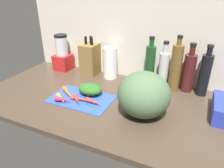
{
  "coord_description": "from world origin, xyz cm",
  "views": [
    {
      "loc": [
        41.26,
        -97.82,
        62.74
      ],
      "look_at": [
        -1.3,
        -3.31,
        12.23
      ],
      "focal_mm": 33.07,
      "sensor_mm": 36.0,
      "label": 1
    }
  ],
  "objects": [
    {
      "name": "paper_towel_roll",
      "position": [
        -17.52,
        29.5,
        11.43
      ],
      "size": [
        10.02,
        10.02,
        22.85
      ],
      "primitive_type": "cylinder",
      "color": "white",
      "rests_on": "ground_plane"
    },
    {
      "name": "carrot_5",
      "position": [
        -20.03,
        -11.73,
        2.21
      ],
      "size": [
        9.32,
        9.15,
        2.81
      ],
      "primitive_type": "cone",
      "rotation": [
        0.0,
        1.57,
        -0.77
      ],
      "color": "red",
      "rests_on": "cutting_board"
    },
    {
      "name": "knife_block",
      "position": [
        -34.52,
        31.03,
        11.69
      ],
      "size": [
        11.62,
        15.75,
        28.47
      ],
      "color": "brown",
      "rests_on": "ground_plane"
    },
    {
      "name": "bottle_0",
      "position": [
        11.23,
        30.51,
        14.22
      ],
      "size": [
        6.53,
        6.53,
        32.93
      ],
      "color": "#19421E",
      "rests_on": "ground_plane"
    },
    {
      "name": "bottle_3",
      "position": [
        36.1,
        31.09,
        12.93
      ],
      "size": [
        7.53,
        7.53,
        31.27
      ],
      "color": "#471919",
      "rests_on": "ground_plane"
    },
    {
      "name": "winter_squash",
      "position": [
        18.22,
        -7.11,
        11.89
      ],
      "size": [
        27.16,
        27.09,
        23.78
      ],
      "primitive_type": "ellipsoid",
      "color": "#4C6B47",
      "rests_on": "ground_plane"
    },
    {
      "name": "bottle_4",
      "position": [
        45.37,
        29.13,
        13.72
      ],
      "size": [
        6.56,
        6.56,
        31.81
      ],
      "color": "black",
      "rests_on": "ground_plane"
    },
    {
      "name": "carrot_1",
      "position": [
        -26.92,
        -15.29,
        2.41
      ],
      "size": [
        10.45,
        5.04,
        3.22
      ],
      "primitive_type": "cone",
      "rotation": [
        0.0,
        1.57,
        0.19
      ],
      "color": "#B2264C",
      "rests_on": "cutting_board"
    },
    {
      "name": "carrot_2",
      "position": [
        -9.33,
        -9.98,
        2.15
      ],
      "size": [
        11.19,
        4.53,
        2.71
      ],
      "primitive_type": "cone",
      "rotation": [
        0.0,
        1.57,
        -0.17
      ],
      "color": "red",
      "rests_on": "cutting_board"
    },
    {
      "name": "carrot_3",
      "position": [
        -16.67,
        -9.76,
        1.81
      ],
      "size": [
        17.0,
        2.46,
        2.02
      ],
      "primitive_type": "cone",
      "rotation": [
        0.0,
        1.57,
        0.03
      ],
      "color": "red",
      "rests_on": "cutting_board"
    },
    {
      "name": "bottle_1",
      "position": [
        20.42,
        30.43,
        12.79
      ],
      "size": [
        6.31,
        6.31,
        30.95
      ],
      "color": "silver",
      "rests_on": "ground_plane"
    },
    {
      "name": "wall_back",
      "position": [
        0.0,
        38.5,
        30.0
      ],
      "size": [
        170.0,
        3.0,
        60.0
      ],
      "primitive_type": "cube",
      "color": "beige",
      "rests_on": "ground_plane"
    },
    {
      "name": "carrot_6",
      "position": [
        -28.83,
        -14.64,
        2.14
      ],
      "size": [
        10.3,
        8.17,
        2.67
      ],
      "primitive_type": "cone",
      "rotation": [
        0.0,
        1.57,
        -0.59
      ],
      "color": "orange",
      "rests_on": "cutting_board"
    },
    {
      "name": "blender_appliance",
      "position": [
        -58.95,
        29.01,
        12.07
      ],
      "size": [
        12.63,
        12.63,
        28.09
      ],
      "color": "red",
      "rests_on": "ground_plane"
    },
    {
      "name": "carrot_0",
      "position": [
        -20.07,
        -1.27,
        2.2
      ],
      "size": [
        11.8,
        12.08,
        2.8
      ],
      "primitive_type": "cone",
      "rotation": [
        0.0,
        1.57,
        -0.8
      ],
      "color": "red",
      "rests_on": "cutting_board"
    },
    {
      "name": "carrot_4",
      "position": [
        -20.24,
        1.18,
        2.42
      ],
      "size": [
        13.33,
        9.28,
        3.23
      ],
      "primitive_type": "cone",
      "rotation": [
        0.0,
        1.57,
        -0.5
      ],
      "color": "orange",
      "rests_on": "cutting_board"
    },
    {
      "name": "bottle_2",
      "position": [
        28.26,
        28.16,
        15.62
      ],
      "size": [
        6.89,
        6.89,
        35.75
      ],
      "color": "brown",
      "rests_on": "ground_plane"
    },
    {
      "name": "carrot_7",
      "position": [
        -28.8,
        -7.52,
        2.11
      ],
      "size": [
        15.92,
        12.66,
        2.62
      ],
      "primitive_type": "cone",
      "rotation": [
        0.0,
        1.57,
        -0.63
      ],
      "color": "orange",
      "rests_on": "cutting_board"
    },
    {
      "name": "carrot_greens_pile",
      "position": [
        -17.59,
        -0.42,
        4.04
      ],
      "size": [
        15.34,
        11.8,
        6.49
      ],
      "primitive_type": "ellipsoid",
      "color": "#2D6023",
      "rests_on": "cutting_board"
    },
    {
      "name": "cutting_board",
      "position": [
        -19.94,
        -6.96,
        0.4
      ],
      "size": [
        37.22,
        23.96,
        0.8
      ],
      "primitive_type": "cube",
      "color": "#2D51B7",
      "rests_on": "ground_plane"
    },
    {
      "name": "ground_plane",
      "position": [
        0.0,
        0.0,
        -1.5
      ],
      "size": [
        170.0,
        80.0,
        3.0
      ],
      "primitive_type": "cube",
      "color": "#47382B"
    }
  ]
}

